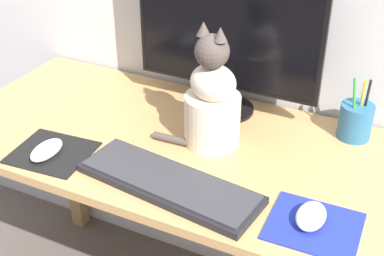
% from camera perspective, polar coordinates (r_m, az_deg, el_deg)
% --- Properties ---
extents(desk, '(1.45, 0.61, 0.73)m').
position_cam_1_polar(desk, '(1.46, 1.48, -5.49)').
color(desk, tan).
rests_on(desk, ground_plane).
extents(monitor, '(0.54, 0.17, 0.43)m').
position_cam_1_polar(monitor, '(1.47, 3.77, 9.78)').
color(monitor, black).
rests_on(monitor, desk).
extents(keyboard, '(0.46, 0.20, 0.02)m').
position_cam_1_polar(keyboard, '(1.26, -2.47, -5.87)').
color(keyboard, black).
rests_on(keyboard, desk).
extents(mousepad_left, '(0.21, 0.19, 0.00)m').
position_cam_1_polar(mousepad_left, '(1.43, -14.69, -2.54)').
color(mousepad_left, black).
rests_on(mousepad_left, desk).
extents(mousepad_right, '(0.20, 0.18, 0.00)m').
position_cam_1_polar(mousepad_right, '(1.19, 12.88, -10.16)').
color(mousepad_right, '#1E2D9E').
rests_on(mousepad_right, desk).
extents(computer_mouse_left, '(0.06, 0.11, 0.03)m').
position_cam_1_polar(computer_mouse_left, '(1.40, -15.26, -2.29)').
color(computer_mouse_left, white).
rests_on(computer_mouse_left, mousepad_left).
extents(computer_mouse_right, '(0.06, 0.10, 0.03)m').
position_cam_1_polar(computer_mouse_right, '(1.18, 12.58, -9.15)').
color(computer_mouse_right, white).
rests_on(computer_mouse_right, mousepad_right).
extents(cat, '(0.24, 0.18, 0.33)m').
position_cam_1_polar(cat, '(1.36, 2.18, 2.83)').
color(cat, beige).
rests_on(cat, desk).
extents(pen_cup, '(0.09, 0.09, 0.18)m').
position_cam_1_polar(pen_cup, '(1.49, 17.04, 0.75)').
color(pen_cup, '#286089').
rests_on(pen_cup, desk).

